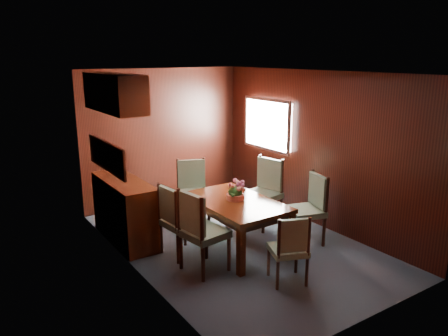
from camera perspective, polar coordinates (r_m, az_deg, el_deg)
ground at (r=6.35m, az=1.55°, el=-9.80°), size 4.50×4.50×0.00m
room_shell at (r=6.08m, az=-0.96°, el=5.21°), size 3.06×4.52×2.41m
sideboard at (r=6.46m, az=-12.79°, el=-5.41°), size 0.48×1.40×0.90m
dining_table at (r=5.99m, az=1.48°, el=-5.15°), size 0.94×1.50×0.70m
chair_left_near at (r=5.36m, az=-3.24°, el=-7.75°), size 0.55×0.57×1.06m
chair_left_far at (r=5.81m, az=-6.26°, el=-6.41°), size 0.50×0.51×0.99m
chair_right_near at (r=6.32m, az=11.20°, el=-4.71°), size 0.58×0.59×1.01m
chair_right_far at (r=6.86m, az=5.35°, el=-2.64°), size 0.58×0.60×1.07m
chair_head at (r=5.18m, az=8.63°, el=-10.05°), size 0.52×0.51×0.86m
chair_foot at (r=6.97m, az=-4.13°, el=-2.60°), size 0.62×0.61×1.02m
flower_centerpiece at (r=5.97m, az=1.49°, el=-2.95°), size 0.27×0.27×0.27m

